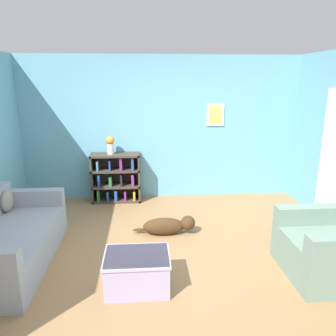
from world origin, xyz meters
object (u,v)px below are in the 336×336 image
(coffee_table, at_px, (137,270))
(dog, at_px, (169,226))
(bookshelf, at_px, (117,178))
(couch, at_px, (5,242))
(vase, at_px, (110,144))

(coffee_table, bearing_deg, dog, 70.69)
(bookshelf, relative_size, coffee_table, 1.28)
(couch, bearing_deg, vase, 62.39)
(coffee_table, xyz_separation_m, dog, (0.43, 1.23, -0.07))
(coffee_table, xyz_separation_m, vase, (-0.50, 2.65, 0.86))
(couch, distance_m, vase, 2.47)
(vase, bearing_deg, coffee_table, -79.38)
(dog, bearing_deg, bookshelf, 120.42)
(couch, distance_m, coffee_table, 1.69)
(couch, xyz_separation_m, coffee_table, (1.58, -0.58, -0.08))
(bookshelf, xyz_separation_m, vase, (-0.08, -0.02, 0.64))
(coffee_table, bearing_deg, vase, 100.62)
(couch, distance_m, bookshelf, 2.40)
(couch, relative_size, dog, 2.08)
(coffee_table, relative_size, vase, 2.14)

